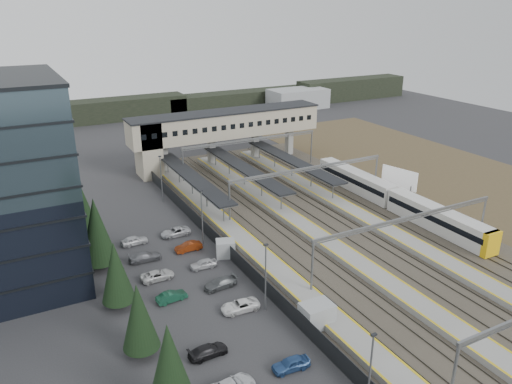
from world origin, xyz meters
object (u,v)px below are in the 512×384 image
relay_cabin_far (225,248)px  relay_cabin_near (317,316)px  train (394,199)px  billboard (399,179)px  footbridge (214,128)px

relay_cabin_far → relay_cabin_near: bearing=-84.1°
relay_cabin_near → train: size_ratio=0.09×
relay_cabin_near → train: (28.78, 20.12, 0.58)m
train → billboard: bearing=39.4°
relay_cabin_far → train: bearing=3.0°
relay_cabin_far → footbridge: 39.95m
relay_cabin_far → train: size_ratio=0.08×
relay_cabin_near → train: 35.12m
footbridge → billboard: 38.00m
relay_cabin_near → footbridge: 56.92m
relay_cabin_near → relay_cabin_far: 18.60m
relay_cabin_near → relay_cabin_far: relay_cabin_near is taller
relay_cabin_far → billboard: bearing=7.3°
relay_cabin_near → relay_cabin_far: bearing=95.9°
relay_cabin_near → billboard: bearing=35.4°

